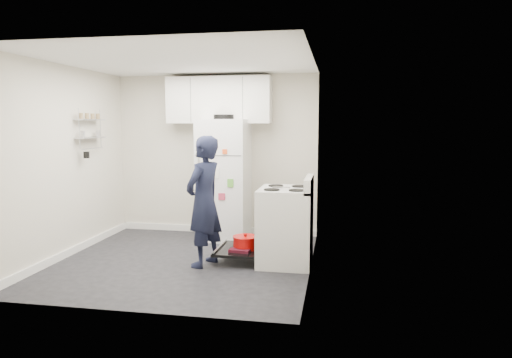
% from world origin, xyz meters
% --- Properties ---
extents(room, '(3.21, 3.21, 2.51)m').
position_xyz_m(room, '(-0.03, 0.03, 1.21)').
color(room, black).
rests_on(room, ground).
extents(electric_range, '(0.66, 0.76, 1.10)m').
position_xyz_m(electric_range, '(1.26, 0.15, 0.47)').
color(electric_range, silver).
rests_on(electric_range, ground).
extents(open_oven_door, '(0.55, 0.70, 0.24)m').
position_xyz_m(open_oven_door, '(0.72, 0.14, 0.20)').
color(open_oven_door, black).
rests_on(open_oven_door, ground).
extents(refrigerator, '(0.72, 0.74, 1.88)m').
position_xyz_m(refrigerator, '(0.21, 1.25, 0.91)').
color(refrigerator, white).
rests_on(refrigerator, ground).
extents(upper_cabinets, '(1.60, 0.33, 0.70)m').
position_xyz_m(upper_cabinets, '(0.10, 1.43, 2.10)').
color(upper_cabinets, silver).
rests_on(upper_cabinets, room).
extents(wall_shelf_rack, '(0.14, 0.60, 0.61)m').
position_xyz_m(wall_shelf_rack, '(-1.52, 0.49, 1.68)').
color(wall_shelf_rack, '#B2B2B7').
rests_on(wall_shelf_rack, room).
extents(person, '(0.55, 0.68, 1.60)m').
position_xyz_m(person, '(0.30, -0.11, 0.80)').
color(person, black).
rests_on(person, ground).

